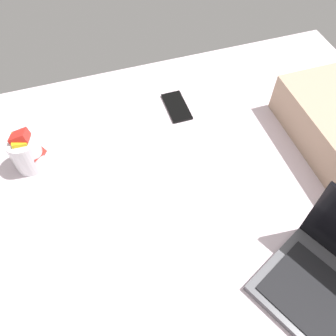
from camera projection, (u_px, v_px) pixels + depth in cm
name	position (u px, v px, depth cm)	size (l,w,h in cm)	color
bed_mattress	(256.00, 302.00, 90.67)	(180.00, 140.00, 18.00)	silver
snack_cup	(26.00, 151.00, 100.45)	(10.51, 10.19, 14.26)	silver
cell_phone	(177.00, 106.00, 119.05)	(6.80, 14.00, 0.80)	black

